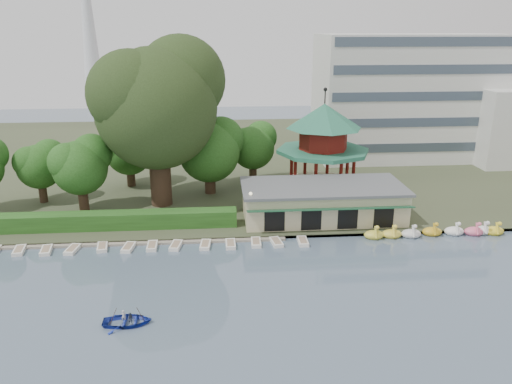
{
  "coord_description": "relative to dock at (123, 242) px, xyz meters",
  "views": [
    {
      "loc": [
        -1.95,
        -31.52,
        21.5
      ],
      "look_at": [
        2.0,
        18.0,
        5.0
      ],
      "focal_mm": 35.0,
      "sensor_mm": 36.0,
      "label": 1
    }
  ],
  "objects": [
    {
      "name": "pavilion",
      "position": [
        24.0,
        14.8,
        7.36
      ],
      "size": [
        12.4,
        12.4,
        13.5
      ],
      "color": "beige",
      "rests_on": "shore"
    },
    {
      "name": "dock",
      "position": [
        0.0,
        0.0,
        0.0
      ],
      "size": [
        34.0,
        1.6,
        0.24
      ],
      "primitive_type": "cube",
      "color": "gray",
      "rests_on": "ground"
    },
    {
      "name": "rowboat_with_passengers",
      "position": [
        2.93,
        -15.26,
        0.41
      ],
      "size": [
        5.23,
        3.79,
        2.01
      ],
      "color": "#1B2F9F",
      "rests_on": "ground"
    },
    {
      "name": "hedge",
      "position": [
        -3.0,
        3.3,
        1.18
      ],
      "size": [
        30.0,
        2.0,
        1.8
      ],
      "primitive_type": "cube",
      "color": "#295C1E",
      "rests_on": "shore"
    },
    {
      "name": "moored_rowboats",
      "position": [
        1.88,
        -1.42,
        0.06
      ],
      "size": [
        34.9,
        2.77,
        0.36
      ],
      "color": "white",
      "rests_on": "ground"
    },
    {
      "name": "lamp_post",
      "position": [
        13.5,
        1.8,
        3.22
      ],
      "size": [
        0.36,
        0.36,
        4.28
      ],
      "color": "black",
      "rests_on": "shore"
    },
    {
      "name": "swan_boats",
      "position": [
        33.83,
        -0.67,
        0.28
      ],
      "size": [
        15.54,
        2.16,
        1.92
      ],
      "color": "yellow",
      "rests_on": "ground"
    },
    {
      "name": "shore",
      "position": [
        12.0,
        34.8,
        0.08
      ],
      "size": [
        220.0,
        70.0,
        0.4
      ],
      "primitive_type": "cube",
      "color": "#424930",
      "rests_on": "ground"
    },
    {
      "name": "embankment",
      "position": [
        12.0,
        0.1,
        0.03
      ],
      "size": [
        220.0,
        0.6,
        0.3
      ],
      "primitive_type": "cube",
      "color": "gray",
      "rests_on": "ground"
    },
    {
      "name": "small_trees",
      "position": [
        0.12,
        14.23,
        5.98
      ],
      "size": [
        39.55,
        16.47,
        10.01
      ],
      "color": "#3A281C",
      "rests_on": "shore"
    },
    {
      "name": "big_tree",
      "position": [
        3.2,
        11.03,
        13.21
      ],
      "size": [
        15.82,
        14.74,
        20.39
      ],
      "color": "#3A281C",
      "rests_on": "shore"
    },
    {
      "name": "boathouse",
      "position": [
        22.0,
        4.77,
        2.25
      ],
      "size": [
        18.6,
        9.39,
        3.9
      ],
      "color": "beige",
      "rests_on": "shore"
    },
    {
      "name": "ground_plane",
      "position": [
        12.0,
        -17.2,
        -0.12
      ],
      "size": [
        220.0,
        220.0,
        0.0
      ],
      "primitive_type": "plane",
      "color": "slate",
      "rests_on": "ground"
    },
    {
      "name": "office_building",
      "position": [
        44.67,
        31.8,
        9.61
      ],
      "size": [
        38.0,
        18.0,
        20.0
      ],
      "color": "silver",
      "rests_on": "shore"
    }
  ]
}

